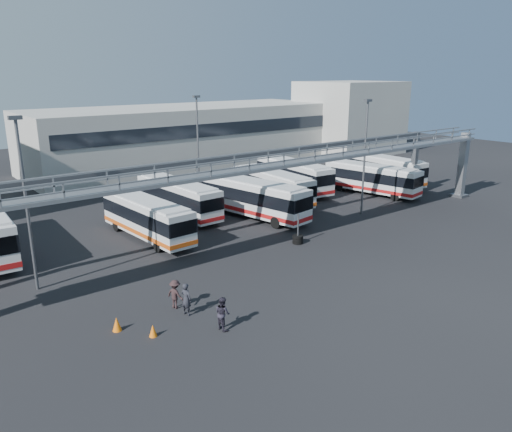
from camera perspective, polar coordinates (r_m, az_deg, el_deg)
ground at (r=33.66m, az=7.70°, el=-5.76°), size 140.00×140.00×0.00m
gantry at (r=36.24m, az=1.38°, el=5.07°), size 51.40×5.15×7.10m
warehouse at (r=69.42m, az=-7.94°, el=9.03°), size 42.00×14.00×8.00m
building_right at (r=81.19m, az=10.63°, el=11.00°), size 14.00×12.00×11.00m
light_pole_left at (r=31.07m, az=-24.85°, el=2.08°), size 0.70×0.35×10.21m
light_pole_mid at (r=45.38m, az=12.34°, el=7.25°), size 0.70×0.35×10.21m
light_pole_back at (r=51.51m, az=-6.67°, el=8.54°), size 0.70×0.35×10.21m
bus_3 at (r=39.32m, az=-12.34°, el=-0.10°), size 2.94×10.34×3.10m
bus_4 at (r=44.96m, az=-8.89°, el=2.19°), size 2.86×10.59×3.19m
bus_5 at (r=43.88m, az=-0.22°, el=2.15°), size 4.30×11.24×3.33m
bus_6 at (r=49.06m, az=1.98°, el=3.53°), size 3.12×10.49×3.14m
bus_7 at (r=54.13m, az=4.32°, el=4.77°), size 3.57×10.97×3.27m
bus_8 at (r=53.91m, az=13.12°, el=4.25°), size 4.14×10.53×3.12m
bus_9 at (r=59.01m, az=14.18°, el=5.27°), size 2.87×10.79×3.25m
pedestrian_a at (r=27.03m, az=-7.98°, el=-9.39°), size 0.60×0.75×1.81m
pedestrian_b at (r=25.48m, az=-3.84°, el=-11.02°), size 0.67×0.85×1.74m
pedestrian_c at (r=27.87m, az=-9.22°, el=-8.82°), size 0.92×1.20×1.64m
cone_left at (r=26.43m, az=-15.62°, el=-11.80°), size 0.57×0.57×0.73m
cone_right at (r=25.53m, az=-11.70°, el=-12.69°), size 0.42×0.42×0.63m
tire_stack at (r=37.73m, az=4.80°, el=-2.58°), size 0.81×0.81×2.30m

